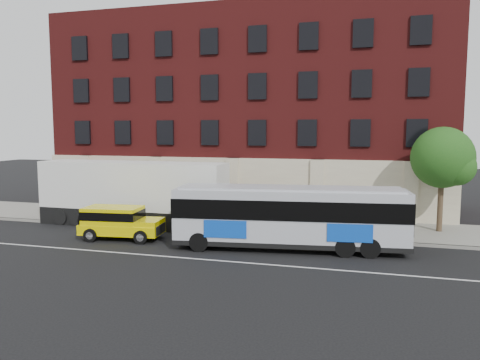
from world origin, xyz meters
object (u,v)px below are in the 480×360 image
(street_tree, at_px, (443,160))
(city_bus, at_px, (290,215))
(yellow_suv, at_px, (118,221))
(sign_pole, at_px, (83,203))
(shipping_container, at_px, (132,194))

(street_tree, relative_size, city_bus, 0.51)
(street_tree, xyz_separation_m, yellow_suv, (-17.76, -6.33, -3.35))
(sign_pole, bearing_deg, city_bus, -10.71)
(sign_pole, relative_size, city_bus, 0.21)
(street_tree, height_order, city_bus, street_tree)
(shipping_container, bearing_deg, street_tree, 8.12)
(yellow_suv, relative_size, shipping_container, 0.40)
(sign_pole, relative_size, shipping_container, 0.20)
(city_bus, height_order, yellow_suv, city_bus)
(sign_pole, distance_m, street_tree, 22.49)
(city_bus, distance_m, yellow_suv, 9.75)
(street_tree, relative_size, yellow_suv, 1.26)
(sign_pole, bearing_deg, shipping_container, 11.47)
(street_tree, height_order, shipping_container, street_tree)
(sign_pole, xyz_separation_m, shipping_container, (3.22, 0.65, 0.58))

